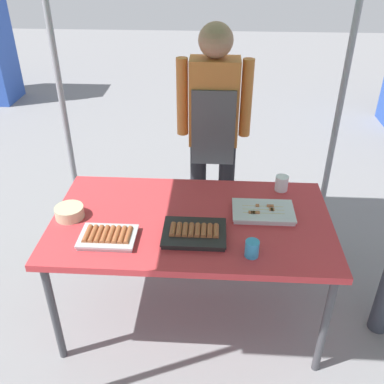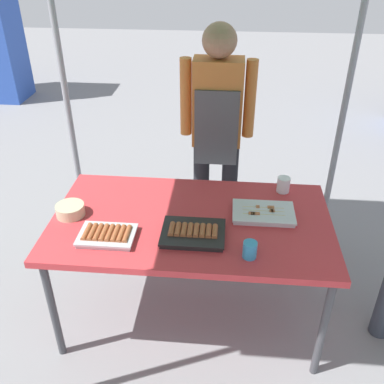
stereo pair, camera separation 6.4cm
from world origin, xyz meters
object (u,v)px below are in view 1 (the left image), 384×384
object	(u,v)px
drink_cup_by_wok	(282,183)
tray_grilled_sausages	(108,237)
stall_table	(191,226)
vendor_woman	(214,122)
drink_cup_near_edge	(252,249)
tray_pork_links	(194,233)
condiment_bowl	(69,212)
tray_meat_skewers	(263,212)

from	to	relation	value
drink_cup_by_wok	tray_grilled_sausages	bearing A→B (deg)	-149.65
stall_table	drink_cup_by_wok	bearing A→B (deg)	32.73
vendor_woman	tray_grilled_sausages	bearing A→B (deg)	63.08
stall_table	drink_cup_near_edge	bearing A→B (deg)	-43.31
drink_cup_by_wok	vendor_woman	distance (m)	0.69
tray_pork_links	drink_cup_by_wok	size ratio (longest dim) A/B	3.54
tray_pork_links	drink_cup_near_edge	bearing A→B (deg)	-26.09
tray_pork_links	condiment_bowl	xyz separation A→B (m)	(-0.72, 0.14, 0.01)
condiment_bowl	drink_cup_by_wok	distance (m)	1.30
stall_table	tray_grilled_sausages	distance (m)	0.49
tray_meat_skewers	vendor_woman	size ratio (longest dim) A/B	0.21
tray_grilled_sausages	tray_pork_links	size ratio (longest dim) A/B	0.88
drink_cup_near_edge	vendor_woman	xyz separation A→B (m)	(-0.22, 1.14, 0.20)
tray_meat_skewers	drink_cup_by_wok	distance (m)	0.31
condiment_bowl	drink_cup_near_edge	xyz separation A→B (m)	(1.02, -0.28, 0.01)
tray_pork_links	drink_cup_near_edge	distance (m)	0.33
tray_meat_skewers	tray_grilled_sausages	bearing A→B (deg)	-160.84
tray_meat_skewers	stall_table	bearing A→B (deg)	-170.14
tray_grilled_sausages	tray_meat_skewers	distance (m)	0.89
tray_grilled_sausages	drink_cup_by_wok	bearing A→B (deg)	30.35
tray_grilled_sausages	vendor_woman	xyz separation A→B (m)	(0.54, 1.06, 0.22)
vendor_woman	drink_cup_near_edge	bearing A→B (deg)	100.81
tray_meat_skewers	drink_cup_near_edge	world-z (taller)	drink_cup_near_edge
stall_table	tray_grilled_sausages	world-z (taller)	tray_grilled_sausages
tray_pork_links	drink_cup_by_wok	xyz separation A→B (m)	(0.52, 0.51, 0.03)
tray_pork_links	vendor_woman	xyz separation A→B (m)	(0.08, 1.00, 0.23)
condiment_bowl	vendor_woman	world-z (taller)	vendor_woman
tray_grilled_sausages	drink_cup_by_wok	size ratio (longest dim) A/B	3.10
drink_cup_near_edge	tray_pork_links	bearing A→B (deg)	153.91
drink_cup_by_wok	stall_table	bearing A→B (deg)	-147.27
tray_meat_skewers	condiment_bowl	distance (m)	1.12
drink_cup_near_edge	drink_cup_by_wok	world-z (taller)	drink_cup_by_wok
stall_table	drink_cup_by_wok	xyz separation A→B (m)	(0.55, 0.35, 0.10)
tray_meat_skewers	drink_cup_by_wok	size ratio (longest dim) A/B	3.68
tray_meat_skewers	vendor_woman	bearing A→B (deg)	111.81
tray_grilled_sausages	condiment_bowl	xyz separation A→B (m)	(-0.27, 0.20, 0.01)
drink_cup_near_edge	drink_cup_by_wok	bearing A→B (deg)	71.16
tray_pork_links	condiment_bowl	world-z (taller)	condiment_bowl
drink_cup_by_wok	tray_meat_skewers	bearing A→B (deg)	-115.88
tray_pork_links	drink_cup_by_wok	distance (m)	0.73
tray_meat_skewers	condiment_bowl	world-z (taller)	condiment_bowl
tray_meat_skewers	drink_cup_near_edge	bearing A→B (deg)	-103.17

